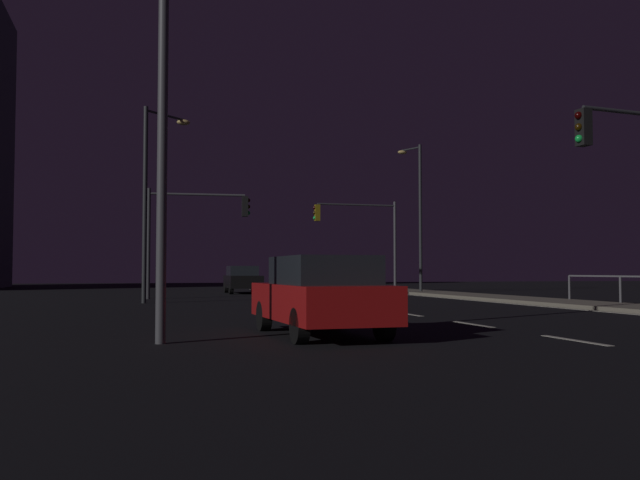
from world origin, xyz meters
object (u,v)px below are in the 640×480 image
at_px(car_oncoming, 243,279).
at_px(car, 320,294).
at_px(traffic_light_mid_right, 195,220).
at_px(traffic_light_far_right, 359,226).
at_px(street_lamp_mid_block, 417,205).
at_px(street_lamp_median, 155,62).
at_px(street_lamp_far_end, 152,185).

bearing_deg(car_oncoming, car, -95.34).
xyz_separation_m(traffic_light_mid_right, traffic_light_far_right, (10.10, 6.22, 0.30)).
xyz_separation_m(traffic_light_far_right, street_lamp_mid_block, (2.94, -1.82, 1.16)).
bearing_deg(street_lamp_median, car_oncoming, 78.20).
bearing_deg(street_lamp_far_end, car_oncoming, 63.82).
relative_size(traffic_light_far_right, street_lamp_mid_block, 0.63).
distance_m(car_oncoming, street_lamp_far_end, 12.76).
height_order(traffic_light_far_right, street_lamp_far_end, street_lamp_far_end).
bearing_deg(street_lamp_mid_block, traffic_light_mid_right, -161.33).
height_order(car, street_lamp_median, street_lamp_median).
bearing_deg(street_lamp_median, traffic_light_far_right, 64.73).
bearing_deg(car_oncoming, street_lamp_median, -101.80).
distance_m(car_oncoming, traffic_light_far_right, 7.52).
relative_size(street_lamp_mid_block, street_lamp_median, 1.03).
bearing_deg(car_oncoming, traffic_light_mid_right, -115.08).
height_order(car_oncoming, street_lamp_far_end, street_lamp_far_end).
height_order(car, street_lamp_mid_block, street_lamp_mid_block).
relative_size(traffic_light_mid_right, street_lamp_far_end, 0.65).
height_order(traffic_light_far_right, street_lamp_median, street_lamp_median).
distance_m(car, traffic_light_mid_right, 19.46).
height_order(traffic_light_mid_right, street_lamp_far_end, street_lamp_far_end).
bearing_deg(car, car_oncoming, 84.66).
relative_size(car_oncoming, traffic_light_mid_right, 0.87).
bearing_deg(street_lamp_median, traffic_light_mid_right, 83.25).
distance_m(car, street_lamp_mid_block, 26.94).
distance_m(car_oncoming, street_lamp_median, 28.22).
xyz_separation_m(car, street_lamp_median, (-3.25, -1.01, 4.09)).
bearing_deg(street_lamp_far_end, traffic_light_far_right, 39.58).
distance_m(traffic_light_far_right, street_lamp_far_end, 15.77).
distance_m(traffic_light_mid_right, traffic_light_far_right, 11.87).
bearing_deg(street_lamp_median, car, 17.24).
xyz_separation_m(car_oncoming, traffic_light_mid_right, (-3.31, -7.08, 2.82)).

